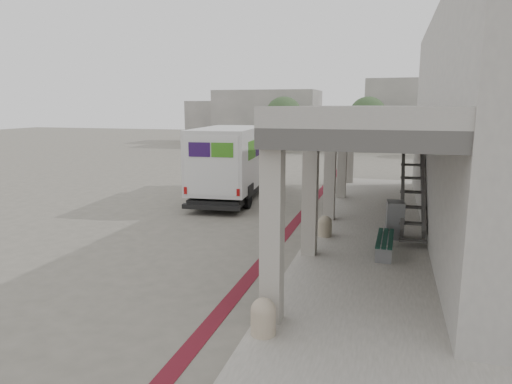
% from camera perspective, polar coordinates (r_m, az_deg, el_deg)
% --- Properties ---
extents(ground, '(120.00, 120.00, 0.00)m').
position_cam_1_polar(ground, '(12.54, -3.38, -8.03)').
color(ground, '#635F55').
rests_on(ground, ground).
extents(bike_lane_stripe, '(0.35, 40.00, 0.01)m').
position_cam_1_polar(bike_lane_stripe, '(14.10, 3.24, -5.87)').
color(bike_lane_stripe, '#5C121D').
rests_on(bike_lane_stripe, ground).
extents(sidewalk, '(4.40, 28.00, 0.12)m').
position_cam_1_polar(sidewalk, '(11.85, 15.39, -9.26)').
color(sidewalk, gray).
rests_on(sidewalk, ground).
extents(transit_building, '(7.60, 17.00, 7.00)m').
position_cam_1_polar(transit_building, '(15.91, 26.71, 7.34)').
color(transit_building, gray).
rests_on(transit_building, ground).
extents(distant_backdrop, '(28.00, 10.00, 6.50)m').
position_cam_1_polar(distant_backdrop, '(47.56, 8.21, 9.07)').
color(distant_backdrop, gray).
rests_on(distant_backdrop, ground).
extents(tree_left, '(3.20, 3.20, 4.80)m').
position_cam_1_polar(tree_left, '(40.20, 3.48, 9.54)').
color(tree_left, '#38281C').
rests_on(tree_left, ground).
extents(tree_mid, '(3.20, 3.20, 4.80)m').
position_cam_1_polar(tree_mid, '(41.22, 13.77, 9.29)').
color(tree_mid, '#38281C').
rests_on(tree_mid, ground).
extents(tree_right, '(3.20, 3.20, 4.80)m').
position_cam_1_polar(tree_right, '(40.60, 25.17, 8.57)').
color(tree_right, '#38281C').
rests_on(tree_right, ground).
extents(fedex_truck, '(2.90, 7.51, 3.13)m').
position_cam_1_polar(fedex_truck, '(20.04, -2.78, 3.97)').
color(fedex_truck, black).
rests_on(fedex_truck, ground).
extents(bench, '(0.46, 1.93, 0.45)m').
position_cam_1_polar(bench, '(12.76, 15.82, -6.02)').
color(bench, slate).
rests_on(bench, sidewalk).
extents(bollard_near, '(0.44, 0.44, 0.66)m').
position_cam_1_polar(bollard_near, '(8.18, 0.91, -15.28)').
color(bollard_near, tan).
rests_on(bollard_near, sidewalk).
extents(bollard_far, '(0.42, 0.42, 0.63)m').
position_cam_1_polar(bollard_far, '(14.05, 8.61, -4.20)').
color(bollard_far, gray).
rests_on(bollard_far, sidewalk).
extents(utility_cabinet, '(0.54, 0.69, 1.10)m').
position_cam_1_polar(utility_cabinet, '(14.31, 16.97, -3.31)').
color(utility_cabinet, slate).
rests_on(utility_cabinet, sidewalk).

